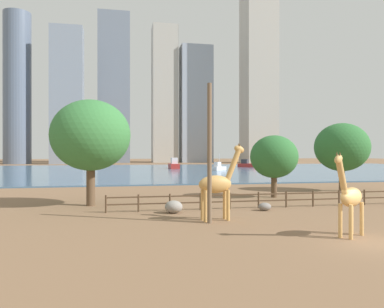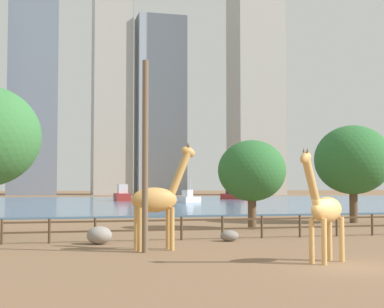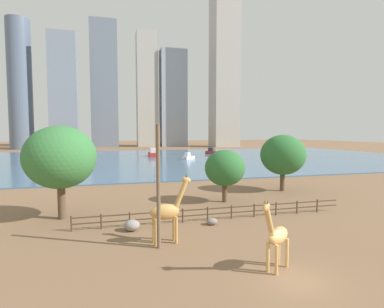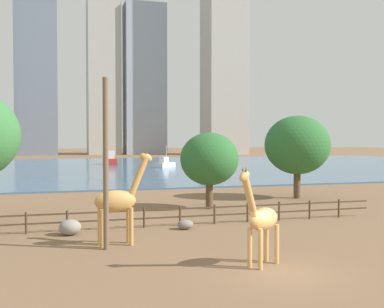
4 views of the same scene
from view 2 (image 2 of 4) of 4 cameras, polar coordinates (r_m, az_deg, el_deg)
name	(u,v)px [view 2 (image 2 of 4)]	position (r m, az deg, el deg)	size (l,w,h in m)	color
ground_plane	(108,203)	(100.47, -8.19, -4.71)	(400.00, 400.00, 0.00)	brown
harbor_water	(110,203)	(97.48, -7.99, -4.71)	(180.00, 86.00, 0.20)	#476B8C
giraffe_tall	(158,199)	(27.76, -3.32, -4.41)	(3.25, 1.06, 5.09)	tan
giraffe_companion	(324,209)	(23.82, 12.72, -5.26)	(2.70, 2.01, 4.48)	tan
utility_pole	(145,156)	(26.83, -4.57, -0.17)	(0.28, 0.28, 8.78)	brown
boulder_near_fence	(229,236)	(32.23, 3.65, -7.91)	(1.00, 0.80, 0.60)	gray
boulder_by_pole	(99,235)	(30.95, -8.98, -7.79)	(1.30, 1.23, 0.92)	gray
enclosure_fence	(234,225)	(33.63, 4.08, -6.91)	(26.12, 0.14, 1.30)	#4C3826
tree_left_large	(353,160)	(49.27, 15.33, -0.56)	(6.20, 6.20, 7.88)	brown
tree_center_broad	(252,171)	(41.03, 5.83, -1.65)	(4.72, 4.72, 6.17)	brown
boat_ferry	(122,195)	(105.47, -6.79, -3.98)	(2.58, 6.77, 2.95)	#B22D28
boat_sailboat	(234,195)	(116.75, 4.07, -4.00)	(5.05, 5.29, 2.37)	#B22D28
boat_tug	(189,198)	(94.61, -0.30, -4.31)	(4.51, 4.37, 4.16)	silver
skyline_block_central	(33,81)	(185.83, -15.16, 6.89)	(14.39, 14.23, 69.21)	slate
skyline_tower_glass	(255,24)	(185.52, 6.15, 12.41)	(14.42, 13.41, 104.56)	#ADA89E
skyline_block_right	(112,90)	(184.30, -7.77, 6.18)	(11.77, 10.39, 64.71)	#ADA89E
skyline_tower_short	(160,106)	(183.83, -3.10, 4.71)	(14.95, 9.91, 55.41)	#939EAD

